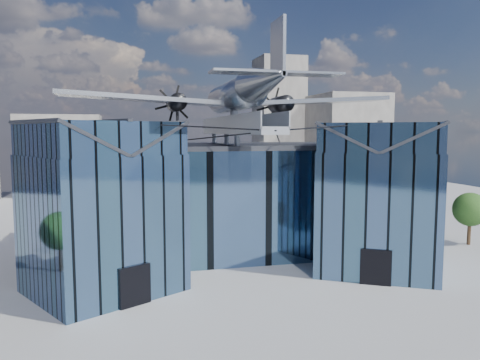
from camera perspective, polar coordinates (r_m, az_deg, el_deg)
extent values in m
plane|color=gray|center=(36.88, 0.76, -11.51)|extent=(120.00, 120.00, 0.00)
cube|color=#426386|center=(44.41, -2.16, -2.25)|extent=(28.00, 14.00, 9.50)
cube|color=#27292F|center=(43.98, -2.19, 4.15)|extent=(28.00, 14.00, 0.40)
cube|color=#426386|center=(33.68, -16.41, -5.10)|extent=(11.79, 11.43, 9.50)
cube|color=#426386|center=(33.10, -16.70, 4.90)|extent=(11.56, 11.20, 2.20)
cube|color=#27292F|center=(32.13, -20.28, 4.76)|extent=(7.98, 9.23, 2.40)
cube|color=#27292F|center=(34.18, -13.33, 5.01)|extent=(7.98, 9.23, 2.40)
cube|color=#27292F|center=(33.10, -16.76, 6.89)|extent=(4.30, 7.10, 0.18)
cube|color=black|center=(31.11, -12.69, -12.48)|extent=(2.03, 1.32, 2.60)
cube|color=black|center=(35.93, -10.02, -4.27)|extent=(0.34, 0.34, 9.50)
cube|color=#426386|center=(38.83, 16.36, -3.66)|extent=(11.79, 11.43, 9.50)
cube|color=#426386|center=(38.32, 16.61, 5.00)|extent=(11.56, 11.20, 2.20)
cube|color=#27292F|center=(38.38, 13.24, 5.09)|extent=(7.98, 9.23, 2.40)
cube|color=#27292F|center=(38.41, 19.98, 4.90)|extent=(7.98, 9.23, 2.40)
cube|color=#27292F|center=(38.33, 16.66, 6.72)|extent=(4.30, 7.10, 0.18)
cube|color=black|center=(35.62, 16.21, -10.20)|extent=(2.03, 1.32, 2.60)
cube|color=black|center=(39.06, 9.73, -3.45)|extent=(0.34, 0.34, 9.50)
cube|color=#90949C|center=(38.59, -0.54, 5.99)|extent=(1.80, 21.00, 0.50)
cube|color=#90949C|center=(38.40, -1.85, 6.96)|extent=(0.08, 21.00, 1.10)
cube|color=#90949C|center=(38.82, 0.77, 6.95)|extent=(0.08, 21.00, 1.10)
cylinder|color=#90949C|center=(47.89, -3.17, 5.15)|extent=(0.44, 0.44, 1.35)
cylinder|color=#90949C|center=(42.01, -1.64, 5.06)|extent=(0.44, 0.44, 1.35)
cylinder|color=#90949C|center=(38.11, -0.36, 4.98)|extent=(0.44, 0.44, 1.35)
cylinder|color=#90949C|center=(39.09, -0.71, 7.38)|extent=(0.70, 0.70, 1.40)
cylinder|color=black|center=(30.28, -6.99, 6.55)|extent=(10.55, 6.08, 0.69)
cylinder|color=black|center=(33.22, 11.42, 6.41)|extent=(10.55, 6.08, 0.69)
cylinder|color=black|center=(36.04, -4.46, 5.11)|extent=(6.09, 17.04, 1.19)
cylinder|color=black|center=(37.49, 4.66, 5.14)|extent=(6.09, 17.04, 1.19)
cylinder|color=#9DA2A9|center=(39.19, -0.71, 10.23)|extent=(2.50, 11.00, 2.50)
sphere|color=#9DA2A9|center=(44.55, -2.34, 9.70)|extent=(2.50, 2.50, 2.50)
cube|color=black|center=(43.63, -2.08, 10.69)|extent=(1.60, 1.40, 0.50)
cone|color=#9DA2A9|center=(30.56, 3.21, 12.03)|extent=(2.50, 7.00, 2.50)
cube|color=#9DA2A9|center=(28.61, 4.64, 15.68)|extent=(0.18, 2.40, 3.40)
cube|color=#9DA2A9|center=(28.50, 4.55, 12.87)|extent=(8.00, 1.80, 0.14)
cube|color=#9DA2A9|center=(39.19, -11.22, 9.68)|extent=(14.00, 3.20, 1.08)
cylinder|color=black|center=(39.96, -7.77, 9.31)|extent=(1.44, 3.20, 1.44)
cone|color=black|center=(41.75, -8.03, 9.15)|extent=(0.70, 0.70, 0.70)
cube|color=black|center=(41.90, -8.05, 9.14)|extent=(1.05, 0.06, 3.33)
cube|color=black|center=(41.90, -8.05, 9.14)|extent=(2.53, 0.06, 2.53)
cube|color=black|center=(41.90, -8.05, 9.14)|extent=(3.33, 0.06, 1.05)
cylinder|color=black|center=(39.31, -7.65, 7.58)|extent=(0.24, 0.24, 1.75)
cube|color=#9DA2A9|center=(42.25, 8.39, 9.45)|extent=(14.00, 3.20, 1.08)
cylinder|color=black|center=(41.96, 4.99, 9.17)|extent=(1.44, 3.20, 1.44)
cone|color=black|center=(43.66, 4.22, 9.05)|extent=(0.70, 0.70, 0.70)
cube|color=black|center=(43.80, 4.16, 9.04)|extent=(1.05, 0.06, 3.33)
cube|color=black|center=(43.80, 4.16, 9.04)|extent=(2.53, 0.06, 2.53)
cube|color=black|center=(43.80, 4.16, 9.04)|extent=(3.33, 0.06, 1.05)
cylinder|color=black|center=(41.34, 5.25, 7.52)|extent=(0.24, 0.24, 1.75)
cube|color=gray|center=(91.70, 12.67, 4.47)|extent=(12.00, 14.00, 18.00)
cube|color=gray|center=(89.83, -20.97, 2.92)|extent=(14.00, 10.00, 14.00)
cube|color=gray|center=(97.12, 4.73, 7.02)|extent=(9.00, 9.00, 26.00)
cylinder|color=#362515|center=(51.29, 26.14, -5.71)|extent=(0.41, 0.41, 2.52)
sphere|color=#284C1A|center=(50.91, 26.26, -3.23)|extent=(3.90, 3.90, 3.29)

